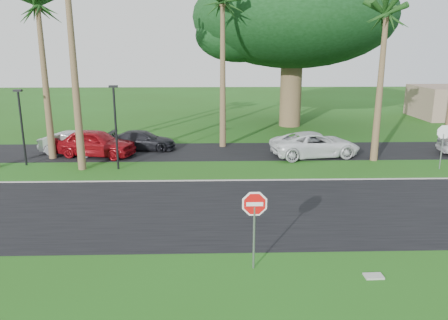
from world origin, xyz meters
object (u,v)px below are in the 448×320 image
at_px(stop_sign_near, 254,214).
at_px(stop_sign_far, 443,138).
at_px(car_red, 96,143).
at_px(car_dark, 143,141).
at_px(car_minivan, 315,145).
at_px(car_silver, 73,144).

height_order(stop_sign_near, stop_sign_far, same).
xyz_separation_m(car_red, car_dark, (2.66, 1.69, -0.22)).
height_order(stop_sign_far, car_dark, stop_sign_far).
xyz_separation_m(car_dark, car_minivan, (10.96, -2.17, 0.13)).
xyz_separation_m(stop_sign_near, car_silver, (-10.00, 14.97, -1.08)).
height_order(car_silver, car_minivan, car_minivan).
distance_m(car_red, car_minivan, 13.63).
height_order(car_silver, car_dark, car_silver).
xyz_separation_m(stop_sign_far, car_dark, (-17.31, 5.16, -1.15)).
bearing_deg(stop_sign_far, car_dark, -16.61).
bearing_deg(stop_sign_far, car_red, -9.88).
distance_m(stop_sign_far, car_silver, 21.89).
bearing_deg(car_dark, stop_sign_far, -102.67).
height_order(stop_sign_near, car_red, stop_sign_near).
bearing_deg(car_red, car_minivan, -78.43).
bearing_deg(car_dark, car_minivan, -97.26).
height_order(stop_sign_near, car_silver, stop_sign_near).
xyz_separation_m(stop_sign_far, car_minivan, (-6.35, 2.99, -1.02)).
bearing_deg(car_silver, car_minivan, -79.33).
bearing_deg(car_red, car_dark, -44.02).
distance_m(stop_sign_near, car_dark, 17.22).
xyz_separation_m(car_silver, car_minivan, (15.15, -0.98, 0.06)).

